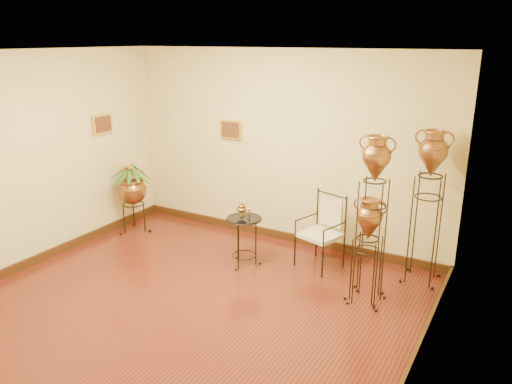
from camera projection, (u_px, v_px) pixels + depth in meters
The scene contains 8 objects.
ground at pixel (179, 313), 5.55m from camera, with size 5.00×5.00×0.00m, color #5C1E15.
room_shell at pixel (171, 162), 5.04m from camera, with size 5.02×5.02×2.81m.
amphora_tall at pixel (372, 220), 5.49m from camera, with size 0.47×0.47×1.97m.
amphora_mid at pixel (427, 207), 6.03m from camera, with size 0.53×0.53×1.94m.
amphora_short at pixel (367, 249), 5.71m from camera, with size 0.38×0.38×1.24m.
planter_urn at pixel (132, 187), 7.70m from camera, with size 0.79×0.79×1.29m.
armchair at pixel (320, 232), 6.54m from camera, with size 0.68×0.65×0.98m.
side_table at pixel (244, 240), 6.64m from camera, with size 0.47×0.47×0.85m.
Camera 1 is at (3.17, -3.83, 2.94)m, focal length 35.00 mm.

